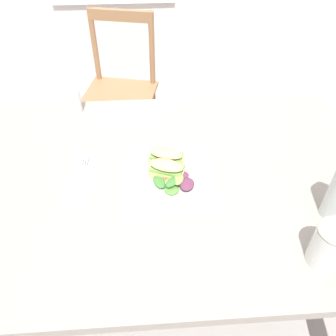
{
  "coord_description": "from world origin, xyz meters",
  "views": [
    {
      "loc": [
        -0.1,
        -0.63,
        1.52
      ],
      "look_at": [
        -0.05,
        0.2,
        0.76
      ],
      "focal_mm": 37.79,
      "sensor_mm": 36.0,
      "label": 1
    }
  ],
  "objects_px": {
    "dining_table": "(160,201)",
    "sandwich_half_front": "(167,169)",
    "plate_lunch": "(169,180)",
    "mason_jar_iced_tea": "(329,247)",
    "fork_on_napkin": "(83,175)",
    "cup_extra_side": "(73,101)",
    "sandwich_half_back": "(166,157)",
    "chair_wooden_far": "(120,92)"
  },
  "relations": [
    {
      "from": "plate_lunch",
      "to": "sandwich_half_front",
      "type": "distance_m",
      "value": 0.04
    },
    {
      "from": "chair_wooden_far",
      "to": "sandwich_half_front",
      "type": "height_order",
      "value": "chair_wooden_far"
    },
    {
      "from": "chair_wooden_far",
      "to": "sandwich_half_back",
      "type": "height_order",
      "value": "chair_wooden_far"
    },
    {
      "from": "mason_jar_iced_tea",
      "to": "fork_on_napkin",
      "type": "bearing_deg",
      "value": 151.2
    },
    {
      "from": "chair_wooden_far",
      "to": "sandwich_half_front",
      "type": "relative_size",
      "value": 7.22
    },
    {
      "from": "sandwich_half_front",
      "to": "fork_on_napkin",
      "type": "height_order",
      "value": "sandwich_half_front"
    },
    {
      "from": "sandwich_half_front",
      "to": "cup_extra_side",
      "type": "bearing_deg",
      "value": 130.09
    },
    {
      "from": "sandwich_half_front",
      "to": "mason_jar_iced_tea",
      "type": "distance_m",
      "value": 0.5
    },
    {
      "from": "plate_lunch",
      "to": "mason_jar_iced_tea",
      "type": "height_order",
      "value": "mason_jar_iced_tea"
    },
    {
      "from": "plate_lunch",
      "to": "cup_extra_side",
      "type": "distance_m",
      "value": 0.54
    },
    {
      "from": "mason_jar_iced_tea",
      "to": "cup_extra_side",
      "type": "height_order",
      "value": "mason_jar_iced_tea"
    },
    {
      "from": "plate_lunch",
      "to": "chair_wooden_far",
      "type": "bearing_deg",
      "value": 101.38
    },
    {
      "from": "mason_jar_iced_tea",
      "to": "dining_table",
      "type": "bearing_deg",
      "value": 140.19
    },
    {
      "from": "dining_table",
      "to": "sandwich_half_front",
      "type": "bearing_deg",
      "value": -11.96
    },
    {
      "from": "sandwich_half_back",
      "to": "fork_on_napkin",
      "type": "height_order",
      "value": "sandwich_half_back"
    },
    {
      "from": "dining_table",
      "to": "mason_jar_iced_tea",
      "type": "height_order",
      "value": "mason_jar_iced_tea"
    },
    {
      "from": "dining_table",
      "to": "sandwich_half_front",
      "type": "height_order",
      "value": "sandwich_half_front"
    },
    {
      "from": "chair_wooden_far",
      "to": "sandwich_half_front",
      "type": "xyz_separation_m",
      "value": [
        0.21,
        -1.04,
        0.33
      ]
    },
    {
      "from": "mason_jar_iced_tea",
      "to": "cup_extra_side",
      "type": "bearing_deg",
      "value": 134.46
    },
    {
      "from": "fork_on_napkin",
      "to": "cup_extra_side",
      "type": "relative_size",
      "value": 1.89
    },
    {
      "from": "plate_lunch",
      "to": "mason_jar_iced_tea",
      "type": "distance_m",
      "value": 0.49
    },
    {
      "from": "fork_on_napkin",
      "to": "mason_jar_iced_tea",
      "type": "relative_size",
      "value": 1.5
    },
    {
      "from": "sandwich_half_front",
      "to": "cup_extra_side",
      "type": "relative_size",
      "value": 1.23
    },
    {
      "from": "cup_extra_side",
      "to": "chair_wooden_far",
      "type": "bearing_deg",
      "value": 78.41
    },
    {
      "from": "chair_wooden_far",
      "to": "cup_extra_side",
      "type": "relative_size",
      "value": 8.87
    },
    {
      "from": "cup_extra_side",
      "to": "plate_lunch",
      "type": "bearing_deg",
      "value": -50.55
    },
    {
      "from": "chair_wooden_far",
      "to": "mason_jar_iced_tea",
      "type": "relative_size",
      "value": 7.01
    },
    {
      "from": "sandwich_half_back",
      "to": "plate_lunch",
      "type": "bearing_deg",
      "value": -86.73
    },
    {
      "from": "chair_wooden_far",
      "to": "mason_jar_iced_tea",
      "type": "distance_m",
      "value": 1.53
    },
    {
      "from": "fork_on_napkin",
      "to": "sandwich_half_back",
      "type": "bearing_deg",
      "value": 6.72
    },
    {
      "from": "sandwich_half_front",
      "to": "mason_jar_iced_tea",
      "type": "xyz_separation_m",
      "value": [
        0.38,
        -0.33,
        0.02
      ]
    },
    {
      "from": "dining_table",
      "to": "mason_jar_iced_tea",
      "type": "distance_m",
      "value": 0.55
    },
    {
      "from": "sandwich_half_back",
      "to": "dining_table",
      "type": "bearing_deg",
      "value": -112.94
    },
    {
      "from": "dining_table",
      "to": "fork_on_napkin",
      "type": "xyz_separation_m",
      "value": [
        -0.25,
        0.02,
        0.12
      ]
    },
    {
      "from": "plate_lunch",
      "to": "fork_on_napkin",
      "type": "bearing_deg",
      "value": 170.98
    },
    {
      "from": "dining_table",
      "to": "sandwich_half_front",
      "type": "xyz_separation_m",
      "value": [
        0.02,
        -0.0,
        0.15
      ]
    },
    {
      "from": "dining_table",
      "to": "chair_wooden_far",
      "type": "xyz_separation_m",
      "value": [
        -0.19,
        1.04,
        -0.18
      ]
    },
    {
      "from": "sandwich_half_front",
      "to": "chair_wooden_far",
      "type": "bearing_deg",
      "value": 101.24
    },
    {
      "from": "fork_on_napkin",
      "to": "cup_extra_side",
      "type": "bearing_deg",
      "value": 100.65
    },
    {
      "from": "sandwich_half_front",
      "to": "cup_extra_side",
      "type": "height_order",
      "value": "cup_extra_side"
    },
    {
      "from": "plate_lunch",
      "to": "sandwich_half_front",
      "type": "xyz_separation_m",
      "value": [
        -0.01,
        0.02,
        0.03
      ]
    },
    {
      "from": "dining_table",
      "to": "cup_extra_side",
      "type": "relative_size",
      "value": 14.24
    }
  ]
}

